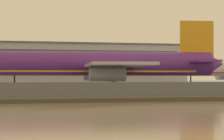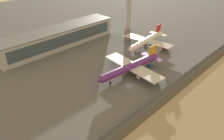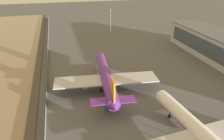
# 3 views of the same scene
# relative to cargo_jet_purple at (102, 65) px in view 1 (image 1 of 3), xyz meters

# --- Properties ---
(ground_plane) EXTENTS (500.00, 500.00, 0.00)m
(ground_plane) POSITION_rel_cargo_jet_purple_xyz_m (-9.62, -7.71, -5.17)
(ground_plane) COLOR #565659
(shoreline_seawall) EXTENTS (320.00, 3.00, 0.50)m
(shoreline_seawall) POSITION_rel_cargo_jet_purple_xyz_m (-9.62, -28.21, -4.92)
(shoreline_seawall) COLOR #474238
(shoreline_seawall) RESTS_ON ground
(perimeter_fence) EXTENTS (280.00, 0.10, 2.25)m
(perimeter_fence) POSITION_rel_cargo_jet_purple_xyz_m (-9.62, -23.71, -4.04)
(perimeter_fence) COLOR slate
(perimeter_fence) RESTS_ON ground
(cargo_jet_purple) EXTENTS (48.00, 41.61, 13.54)m
(cargo_jet_purple) POSITION_rel_cargo_jet_purple_xyz_m (0.00, 0.00, 0.00)
(cargo_jet_purple) COLOR #602889
(cargo_jet_purple) RESTS_ON ground
(baggage_tug) EXTENTS (2.65, 3.56, 1.80)m
(baggage_tug) POSITION_rel_cargo_jet_purple_xyz_m (15.05, -2.24, -4.36)
(baggage_tug) COLOR #19519E
(baggage_tug) RESTS_ON ground
(terminal_building) EXTENTS (92.72, 18.42, 13.78)m
(terminal_building) POSITION_rel_cargo_jet_purple_xyz_m (-5.89, 65.69, 1.74)
(terminal_building) COLOR #B2B2B7
(terminal_building) RESTS_ON ground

